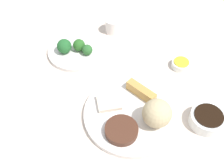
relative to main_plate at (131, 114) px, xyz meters
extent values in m
cube|color=beige|center=(-0.03, 0.01, -0.02)|extent=(2.20, 2.20, 0.02)
cylinder|color=white|center=(0.00, 0.00, 0.00)|extent=(0.28, 0.28, 0.02)
sphere|color=#CCB586|center=(0.06, 0.04, 0.05)|extent=(0.08, 0.08, 0.08)
cube|color=#C89547|center=(-0.04, 0.06, 0.02)|extent=(0.10, 0.05, 0.03)
cube|color=beige|center=(-0.06, -0.04, 0.01)|extent=(0.08, 0.09, 0.01)
cylinder|color=#4A281B|center=(0.04, -0.06, 0.02)|extent=(0.09, 0.09, 0.02)
cylinder|color=white|center=(-0.33, -0.01, 0.00)|extent=(0.21, 0.21, 0.01)
sphere|color=#2A6424|center=(-0.32, -0.01, 0.03)|extent=(0.04, 0.04, 0.04)
sphere|color=#23612C|center=(-0.34, -0.05, 0.03)|extent=(0.05, 0.05, 0.05)
sphere|color=#2C642C|center=(-0.29, 0.01, 0.02)|extent=(0.04, 0.04, 0.04)
cylinder|color=white|center=(0.13, 0.17, 0.01)|extent=(0.10, 0.10, 0.04)
cylinder|color=black|center=(0.13, 0.17, 0.03)|extent=(0.08, 0.08, 0.00)
cylinder|color=white|center=(-0.08, 0.26, 0.00)|extent=(0.06, 0.06, 0.02)
cylinder|color=yellow|center=(-0.08, 0.26, 0.02)|extent=(0.05, 0.05, 0.00)
cylinder|color=white|center=(-0.36, 0.16, 0.02)|extent=(0.06, 0.06, 0.06)
camera|label=1|loc=(0.36, -0.29, 0.67)|focal=44.01mm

